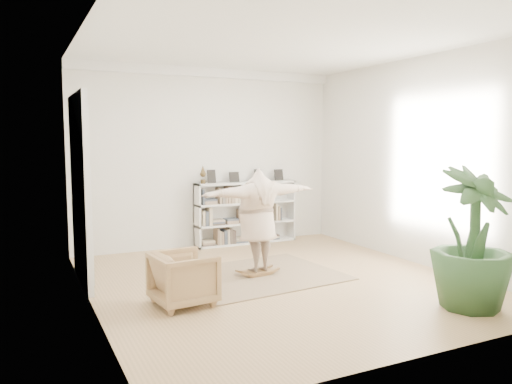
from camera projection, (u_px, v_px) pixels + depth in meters
floor at (278, 281)px, 7.69m from camera, size 6.00×6.00×0.00m
room_shell at (209, 73)px, 9.95m from camera, size 6.00×6.00×6.00m
doors at (81, 191)px, 7.53m from camera, size 0.09×1.78×2.92m
bookshelf at (246, 213)px, 10.47m from camera, size 2.20×0.35×1.64m
armchair at (184, 278)px, 6.57m from camera, size 0.85×0.83×0.71m
rug at (258, 275)px, 7.99m from camera, size 2.67×2.22×0.02m
rocker_board at (258, 272)px, 7.98m from camera, size 0.50×0.32×0.10m
person at (258, 218)px, 7.89m from camera, size 2.06×0.73×1.64m
houseplant at (473, 238)px, 6.38m from camera, size 1.12×1.12×1.84m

